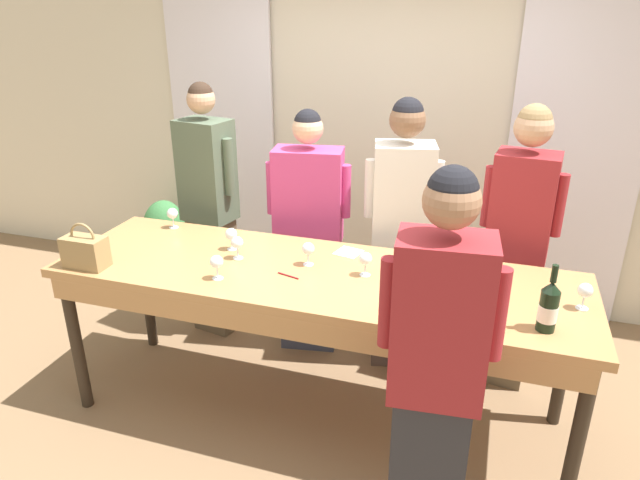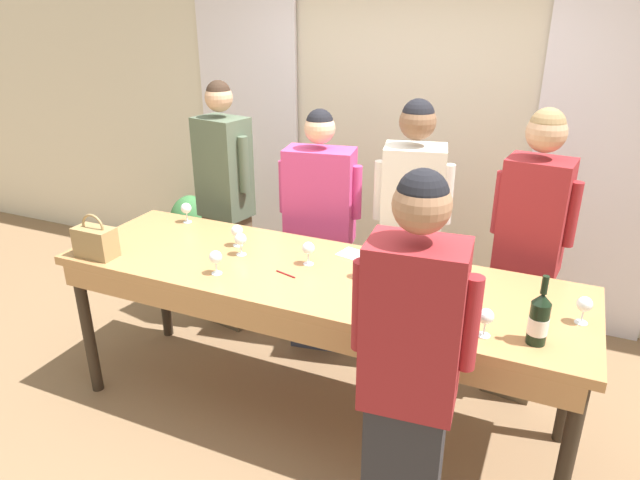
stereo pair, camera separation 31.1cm
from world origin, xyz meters
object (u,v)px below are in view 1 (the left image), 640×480
wine_glass_back_left (308,249)px  guest_pink_top (309,234)px  wine_glass_front_left (366,259)px  wine_glass_front_right (585,291)px  potted_plant (166,234)px  wine_glass_back_mid (237,243)px  guest_olive_jacket (210,211)px  guest_cream_sweater (401,235)px  wine_glass_front_mid (498,308)px  wine_bottle (549,307)px  wine_glass_center_mid (231,235)px  tasting_bar (314,288)px  guest_striped_shirt (516,247)px  wine_glass_center_left (172,214)px  handbag (85,251)px  wine_glass_center_right (217,263)px  host_pouring (435,377)px

wine_glass_back_left → guest_pink_top: size_ratio=0.08×
wine_glass_front_left → wine_glass_front_right: size_ratio=1.00×
potted_plant → wine_glass_back_mid: bearing=-44.3°
guest_olive_jacket → guest_cream_sweater: bearing=-0.0°
wine_glass_front_mid → wine_glass_back_left: bearing=160.8°
wine_bottle → wine_glass_center_mid: (-1.72, 0.38, -0.02)m
wine_glass_back_left → wine_glass_back_mid: bearing=-174.2°
guest_olive_jacket → wine_bottle: bearing=-23.9°
wine_glass_front_left → guest_olive_jacket: (-1.29, 0.68, -0.10)m
tasting_bar → guest_pink_top: bearing=110.8°
guest_cream_sweater → guest_striped_shirt: (0.70, 0.00, 0.01)m
wine_glass_front_mid → wine_glass_center_left: bearing=163.0°
wine_bottle → guest_olive_jacket: bearing=156.1°
guest_olive_jacket → wine_glass_center_left: bearing=-97.9°
wine_glass_back_mid → potted_plant: bearing=135.7°
wine_bottle → guest_olive_jacket: 2.39m
handbag → wine_glass_front_mid: handbag is taller
wine_glass_center_right → wine_bottle: bearing=-0.3°
guest_cream_sweater → guest_striped_shirt: guest_cream_sweater is taller
wine_glass_back_mid → guest_cream_sweater: size_ratio=0.07×
guest_olive_jacket → potted_plant: 1.17m
wine_glass_front_right → guest_olive_jacket: bearing=163.2°
wine_glass_center_mid → wine_glass_center_right: size_ratio=1.00×
wine_glass_front_left → wine_glass_front_mid: 0.75m
wine_glass_front_left → wine_glass_back_left: 0.33m
guest_pink_top → tasting_bar: bearing=-69.2°
tasting_bar → wine_glass_front_mid: (0.95, -0.26, 0.18)m
guest_olive_jacket → guest_pink_top: 0.74m
wine_glass_front_right → wine_glass_center_mid: same height
wine_glass_back_left → guest_pink_top: bearing=108.8°
guest_striped_shirt → handbag: bearing=-155.1°
handbag → wine_glass_front_left: 1.53m
wine_bottle → potted_plant: wine_bottle is taller
wine_bottle → wine_glass_front_mid: bearing=-170.7°
tasting_bar → potted_plant: 2.35m
handbag → host_pouring: host_pouring is taller
wine_glass_front_left → guest_cream_sweater: (0.07, 0.68, -0.12)m
wine_glass_back_mid → host_pouring: host_pouring is taller
wine_glass_front_mid → guest_striped_shirt: 1.01m
wine_glass_center_mid → guest_cream_sweater: (0.90, 0.59, -0.12)m
handbag → potted_plant: 1.91m
wine_glass_back_mid → guest_pink_top: bearing=74.9°
wine_bottle → wine_glass_front_left: bearing=162.2°
wine_glass_front_mid → wine_glass_center_mid: bearing=164.6°
guest_olive_jacket → guest_cream_sweater: size_ratio=1.02×
wine_glass_front_mid → wine_glass_center_left: 2.12m
handbag → host_pouring: bearing=-11.4°
tasting_bar → wine_glass_front_left: size_ratio=21.65×
wine_bottle → wine_glass_front_right: size_ratio=2.39×
tasting_bar → host_pouring: 1.02m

